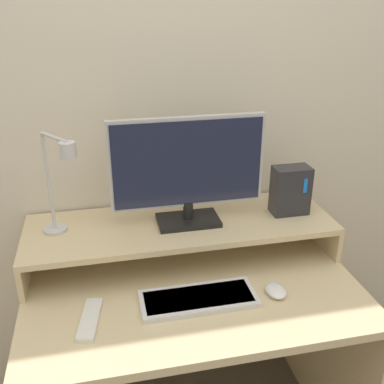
{
  "coord_description": "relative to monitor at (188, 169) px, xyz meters",
  "views": [
    {
      "loc": [
        -0.27,
        -0.89,
        1.64
      ],
      "look_at": [
        0.01,
        0.4,
        1.05
      ],
      "focal_mm": 42.0,
      "sensor_mm": 36.0,
      "label": 1
    }
  ],
  "objects": [
    {
      "name": "remote_control",
      "position": [
        -0.37,
        -0.31,
        -0.34
      ],
      "size": [
        0.08,
        0.19,
        0.02
      ],
      "color": "white",
      "rests_on": "desk"
    },
    {
      "name": "desk",
      "position": [
        -0.03,
        -0.18,
        -0.57
      ],
      "size": [
        1.13,
        0.73,
        0.73
      ],
      "color": "beige",
      "rests_on": "ground_plane"
    },
    {
      "name": "mouse",
      "position": [
        0.23,
        -0.3,
        -0.34
      ],
      "size": [
        0.07,
        0.09,
        0.03
      ],
      "color": "white",
      "rests_on": "desk"
    },
    {
      "name": "wall_back",
      "position": [
        -0.03,
        0.23,
        0.17
      ],
      "size": [
        6.0,
        0.05,
        2.5
      ],
      "color": "beige",
      "rests_on": "ground_plane"
    },
    {
      "name": "monitor",
      "position": [
        0.0,
        0.0,
        0.0
      ],
      "size": [
        0.55,
        0.14,
        0.4
      ],
      "color": "black",
      "rests_on": "monitor_shelf"
    },
    {
      "name": "keyboard",
      "position": [
        -0.03,
        -0.28,
        -0.34
      ],
      "size": [
        0.38,
        0.15,
        0.02
      ],
      "color": "silver",
      "rests_on": "desk"
    },
    {
      "name": "desk_lamp",
      "position": [
        -0.43,
        -0.02,
        0.0
      ],
      "size": [
        0.15,
        0.19,
        0.37
      ],
      "color": "silver",
      "rests_on": "monitor_shelf"
    },
    {
      "name": "router_dock",
      "position": [
        0.39,
        -0.0,
        -0.12
      ],
      "size": [
        0.14,
        0.08,
        0.19
      ],
      "color": "#28282D",
      "rests_on": "monitor_shelf"
    },
    {
      "name": "monitor_shelf",
      "position": [
        -0.03,
        0.01,
        -0.23
      ],
      "size": [
        1.13,
        0.37,
        0.14
      ],
      "color": "beige",
      "rests_on": "desk"
    }
  ]
}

